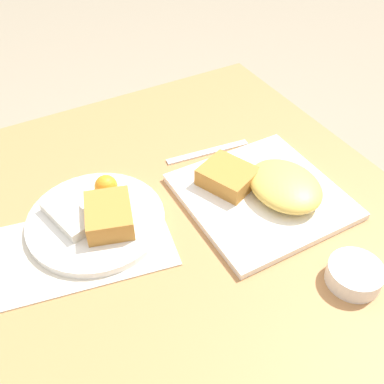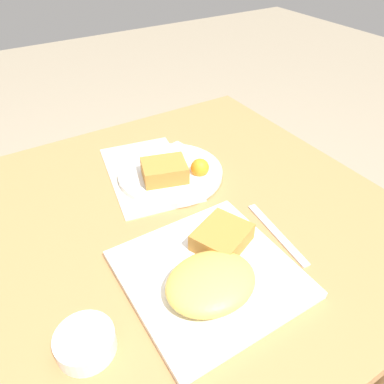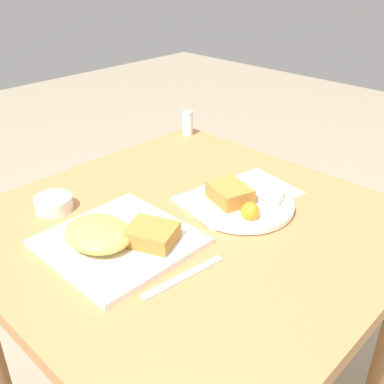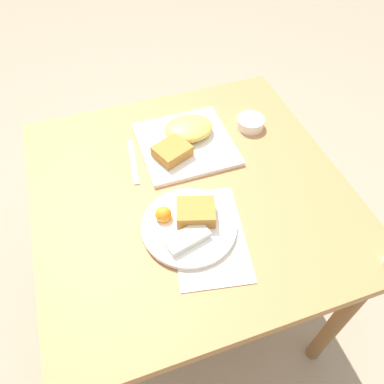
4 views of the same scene
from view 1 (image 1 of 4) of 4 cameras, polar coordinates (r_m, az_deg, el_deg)
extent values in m
cube|color=#B27A47|center=(0.85, -2.45, -3.81)|extent=(0.89, 0.88, 0.04)
cylinder|color=olive|center=(1.49, 4.29, 1.08)|extent=(0.05, 0.05, 0.71)
cube|color=beige|center=(0.81, -13.44, -6.72)|extent=(0.23, 0.33, 0.00)
cube|color=white|center=(0.88, 8.81, -0.50)|extent=(0.28, 0.28, 0.01)
ellipsoid|color=#E5BC51|center=(0.86, 11.73, 0.83)|extent=(0.16, 0.13, 0.04)
cube|color=#B77A33|center=(0.87, 4.56, 1.99)|extent=(0.12, 0.12, 0.04)
cylinder|color=white|center=(0.84, -12.08, -3.56)|extent=(0.25, 0.25, 0.01)
cube|color=#B77A33|center=(0.80, -10.51, -2.92)|extent=(0.12, 0.11, 0.04)
cube|color=silver|center=(0.83, -15.49, -2.95)|extent=(0.12, 0.08, 0.02)
sphere|color=orange|center=(0.87, -10.86, 0.72)|extent=(0.04, 0.04, 0.04)
cylinder|color=white|center=(0.78, 19.93, -9.83)|extent=(0.09, 0.09, 0.03)
cylinder|color=beige|center=(0.77, 20.18, -9.17)|extent=(0.07, 0.07, 0.00)
cube|color=silver|center=(0.98, 2.03, 5.11)|extent=(0.04, 0.19, 0.00)
camera|label=2|loc=(0.81, 49.91, 24.75)|focal=35.00mm
camera|label=3|loc=(1.44, 11.40, 40.51)|focal=42.00mm
camera|label=4|loc=(0.87, -75.63, 32.30)|focal=35.00mm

